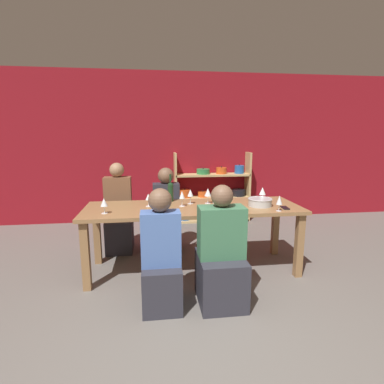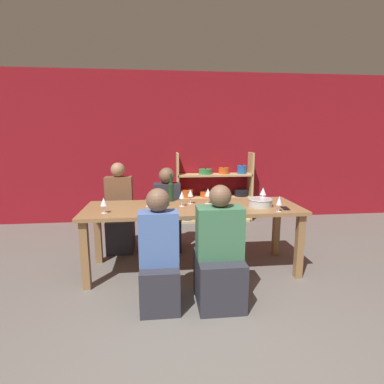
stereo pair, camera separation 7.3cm
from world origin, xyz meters
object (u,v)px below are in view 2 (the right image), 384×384
at_px(wine_bottle_green, 171,191).
at_px(wine_glass_red_f, 223,191).
at_px(wine_glass_white_a, 104,202).
at_px(wine_glass_white_b, 215,200).
at_px(person_near_b, 219,261).
at_px(shelf_unit, 215,194).
at_px(wine_glass_red_c, 208,193).
at_px(wine_glass_empty_b, 152,202).
at_px(wine_glass_empty_a, 279,201).
at_px(mixing_bowl, 260,202).
at_px(wine_glass_red_b, 182,195).
at_px(cell_phone, 285,208).
at_px(person_far_b, 120,218).
at_px(dining_table, 193,214).
at_px(wine_glass_empty_c, 148,197).
at_px(person_near_a, 159,264).
at_px(wine_glass_red_d, 164,197).
at_px(wine_glass_red_a, 190,193).
at_px(wine_glass_red_e, 263,192).
at_px(person_far_a, 167,219).

height_order(wine_bottle_green, wine_glass_red_f, wine_bottle_green).
relative_size(wine_glass_white_a, wine_glass_red_f, 1.00).
height_order(wine_glass_white_b, person_near_b, person_near_b).
relative_size(shelf_unit, wine_glass_red_c, 7.57).
bearing_deg(wine_glass_white_b, wine_glass_empty_b, -174.21).
height_order(wine_glass_empty_a, wine_glass_white_b, wine_glass_empty_a).
xyz_separation_m(mixing_bowl, wine_glass_white_b, (-0.55, -0.12, 0.06)).
bearing_deg(wine_glass_red_b, mixing_bowl, -6.24).
distance_m(cell_phone, person_far_b, 2.19).
height_order(dining_table, wine_glass_empty_c, wine_glass_empty_c).
bearing_deg(wine_bottle_green, wine_glass_red_c, -22.05).
distance_m(wine_glass_red_b, person_near_a, 0.94).
relative_size(wine_glass_red_c, wine_glass_red_f, 1.12).
relative_size(wine_glass_empty_b, person_near_b, 0.15).
height_order(wine_glass_white_a, wine_glass_empty_c, wine_glass_white_a).
distance_m(shelf_unit, cell_phone, 2.30).
xyz_separation_m(shelf_unit, wine_glass_empty_c, (-1.16, -1.96, 0.37)).
bearing_deg(person_far_b, wine_glass_red_d, 131.64).
distance_m(wine_glass_red_b, cell_phone, 1.17).
xyz_separation_m(wine_glass_red_a, wine_glass_red_b, (-0.11, -0.12, 0.00)).
relative_size(wine_glass_red_e, person_far_b, 0.15).
distance_m(wine_glass_red_a, person_far_a, 0.81).
relative_size(wine_glass_red_d, wine_glass_white_a, 0.95).
bearing_deg(wine_glass_empty_c, wine_glass_empty_b, -81.52).
bearing_deg(person_near_a, person_far_a, 85.44).
height_order(wine_glass_red_c, cell_phone, wine_glass_red_c).
bearing_deg(shelf_unit, wine_glass_empty_c, -120.63).
bearing_deg(wine_glass_white_a, mixing_bowl, 3.80).
bearing_deg(mixing_bowl, wine_glass_empty_c, 173.56).
xyz_separation_m(wine_glass_red_a, person_near_b, (0.18, -0.87, -0.49)).
height_order(wine_glass_red_a, wine_glass_red_d, wine_glass_red_a).
xyz_separation_m(mixing_bowl, wine_glass_red_d, (-1.10, 0.14, 0.06)).
bearing_deg(wine_glass_red_f, wine_glass_empty_c, -163.89).
height_order(wine_glass_red_a, wine_glass_empty_c, wine_glass_red_a).
height_order(wine_glass_white_b, wine_glass_red_e, wine_glass_red_e).
xyz_separation_m(wine_glass_red_b, wine_glass_white_b, (0.35, -0.22, -0.02)).
bearing_deg(wine_glass_empty_a, wine_glass_red_c, 146.42).
bearing_deg(person_far_a, wine_glass_red_e, 151.56).
relative_size(wine_glass_red_b, wine_glass_red_c, 0.98).
bearing_deg(wine_glass_empty_b, mixing_bowl, 8.91).
xyz_separation_m(wine_glass_red_c, wine_glass_empty_b, (-0.66, -0.40, -0.01)).
bearing_deg(person_far_b, mixing_bowl, 154.53).
relative_size(wine_glass_red_c, person_far_b, 0.15).
bearing_deg(wine_glass_white_b, wine_glass_red_b, 147.43).
xyz_separation_m(wine_glass_red_b, wine_glass_red_d, (-0.20, 0.04, -0.02)).
bearing_deg(cell_phone, wine_glass_empty_c, 169.17).
relative_size(wine_glass_white_a, cell_phone, 1.05).
distance_m(mixing_bowl, wine_glass_red_b, 0.91).
bearing_deg(wine_glass_red_e, mixing_bowl, -117.08).
xyz_separation_m(wine_glass_white_a, wine_glass_empty_b, (0.51, -0.08, 0.01)).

